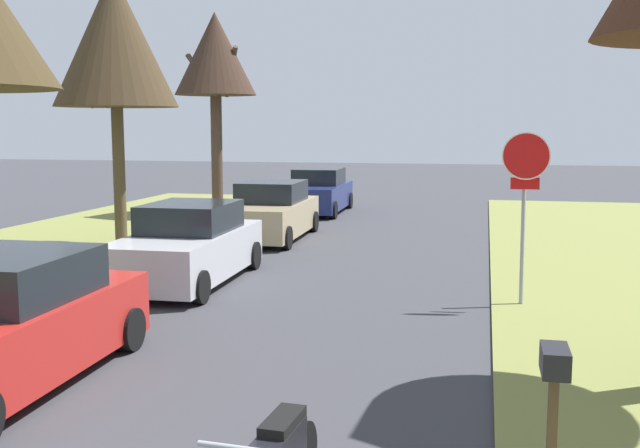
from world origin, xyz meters
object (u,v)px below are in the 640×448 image
at_px(street_tree_left_mid_b, 115,41).
at_px(parked_sedan_tan, 271,213).
at_px(parked_sedan_red, 2,327).
at_px(stop_sign_far, 525,181).
at_px(curbside_mailbox, 554,379).
at_px(street_tree_left_far, 215,57).
at_px(parked_sedan_silver, 188,246).
at_px(parked_sedan_navy, 318,192).

height_order(street_tree_left_mid_b, parked_sedan_tan, street_tree_left_mid_b).
bearing_deg(street_tree_left_mid_b, parked_sedan_red, -70.46).
bearing_deg(parked_sedan_red, street_tree_left_mid_b, 109.54).
height_order(street_tree_left_mid_b, parked_sedan_red, street_tree_left_mid_b).
height_order(stop_sign_far, parked_sedan_red, stop_sign_far).
height_order(stop_sign_far, street_tree_left_mid_b, street_tree_left_mid_b).
relative_size(parked_sedan_tan, curbside_mailbox, 3.49).
bearing_deg(curbside_mailbox, street_tree_left_far, 117.59).
xyz_separation_m(stop_sign_far, parked_sedan_red, (-6.26, -5.44, -1.46)).
bearing_deg(parked_sedan_silver, parked_sedan_navy, 90.48).
relative_size(parked_sedan_silver, parked_sedan_tan, 1.00).
relative_size(parked_sedan_tan, parked_sedan_navy, 1.00).
height_order(parked_sedan_silver, parked_sedan_tan, same).
bearing_deg(parked_sedan_silver, curbside_mailbox, -50.29).
xyz_separation_m(parked_sedan_silver, curbside_mailbox, (6.32, -7.61, 0.33)).
xyz_separation_m(stop_sign_far, parked_sedan_tan, (-6.40, 6.57, -1.46)).
bearing_deg(parked_sedan_tan, curbside_mailbox, -64.91).
height_order(stop_sign_far, parked_sedan_silver, stop_sign_far).
bearing_deg(parked_sedan_red, curbside_mailbox, -13.84).
xyz_separation_m(street_tree_left_mid_b, street_tree_left_far, (-0.13, 7.44, 0.27)).
height_order(street_tree_left_far, parked_sedan_navy, street_tree_left_far).
distance_m(street_tree_left_mid_b, parked_sedan_navy, 10.27).
relative_size(street_tree_left_mid_b, parked_sedan_red, 1.54).
relative_size(street_tree_left_far, parked_sedan_tan, 1.56).
height_order(parked_sedan_silver, parked_sedan_navy, same).
bearing_deg(curbside_mailbox, stop_sign_far, 89.46).
height_order(parked_sedan_tan, curbside_mailbox, parked_sedan_tan).
relative_size(stop_sign_far, parked_sedan_tan, 0.67).
bearing_deg(parked_sedan_red, stop_sign_far, 41.02).
bearing_deg(parked_sedan_navy, parked_sedan_red, -89.27).
relative_size(street_tree_left_far, curbside_mailbox, 5.43).
bearing_deg(stop_sign_far, parked_sedan_silver, 174.23).
distance_m(parked_sedan_tan, curbside_mailbox, 14.95).
bearing_deg(street_tree_left_far, parked_sedan_navy, 20.23).
relative_size(stop_sign_far, street_tree_left_mid_b, 0.43).
xyz_separation_m(stop_sign_far, parked_sedan_navy, (-6.49, 12.96, -1.46)).
relative_size(stop_sign_far, street_tree_left_far, 0.43).
bearing_deg(stop_sign_far, curbside_mailbox, -90.54).
bearing_deg(parked_sedan_silver, street_tree_left_far, 107.28).
relative_size(stop_sign_far, curbside_mailbox, 2.33).
distance_m(street_tree_left_mid_b, parked_sedan_silver, 6.65).
xyz_separation_m(stop_sign_far, street_tree_left_far, (-9.84, 11.73, 3.27)).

